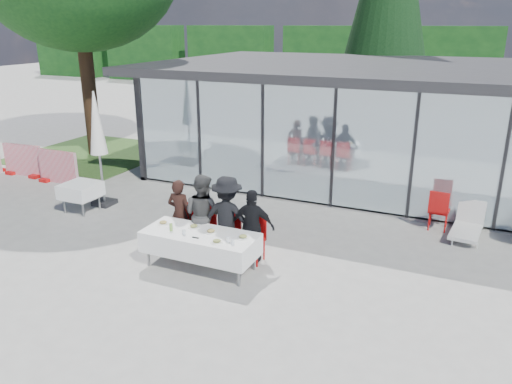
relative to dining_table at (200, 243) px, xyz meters
The scene contains 25 objects.
ground 0.72m from the dining_table, 38.21° to the left, with size 90.00×90.00×0.00m, color #A19F99.
pavilion 8.94m from the dining_table, 74.27° to the left, with size 14.80×8.80×3.44m.
treeline 28.39m from the dining_table, 93.28° to the left, with size 62.50×2.00×4.40m.
dining_table is the anchor object (origin of this frame).
diner_a 1.13m from the dining_table, 142.65° to the left, with size 0.56×0.56×1.53m, color black.
diner_chair_a 1.15m from the dining_table, 139.49° to the left, with size 0.44×0.44×0.97m.
diner_b 0.81m from the dining_table, 115.53° to the left, with size 0.83×0.83×1.70m, color #484848.
diner_chair_b 0.82m from the dining_table, 113.10° to the left, with size 0.44×0.44×0.97m.
diner_c 0.79m from the dining_table, 69.15° to the left, with size 1.12×1.12×1.73m, color black.
diner_chair_c 0.79m from the dining_table, 71.21° to the left, with size 0.44×0.44×0.97m.
diner_d 1.08m from the dining_table, 39.31° to the left, with size 0.90×0.90×1.53m, color black.
diner_chair_d 1.11m from the dining_table, 42.51° to the left, with size 0.44×0.44×0.97m.
plate_a 0.94m from the dining_table, behind, with size 0.24×0.24×0.07m.
plate_b 0.38m from the dining_table, 143.05° to the left, with size 0.24×0.24×0.07m.
plate_c 0.32m from the dining_table, 27.15° to the left, with size 0.24×0.24×0.07m.
plate_d 0.91m from the dining_table, ahead, with size 0.24×0.24×0.07m.
plate_extra 0.63m from the dining_table, 27.57° to the right, with size 0.24×0.24×0.07m.
juice_bottle 0.65m from the dining_table, 166.04° to the right, with size 0.06×0.06×0.15m, color #75A645.
drinking_glasses 0.53m from the dining_table, 24.17° to the right, with size 1.13×0.14×0.10m.
folded_eyeglasses 0.33m from the dining_table, 78.59° to the right, with size 0.14×0.03×0.01m, color black.
spare_table_left 4.62m from the dining_table, 161.14° to the left, with size 0.86×0.86×0.74m.
spare_chair_b 5.64m from the dining_table, 43.63° to the left, with size 0.47×0.47×0.97m.
market_umbrella 4.89m from the dining_table, 153.29° to the left, with size 0.50×0.50×3.00m.
lounger 6.12m from the dining_table, 39.14° to the left, with size 0.73×1.38×0.72m.
grass_patch 10.29m from the dining_table, 142.20° to the left, with size 5.00×5.00×0.02m, color #385926.
Camera 1 is at (4.23, -7.97, 4.61)m, focal length 35.00 mm.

